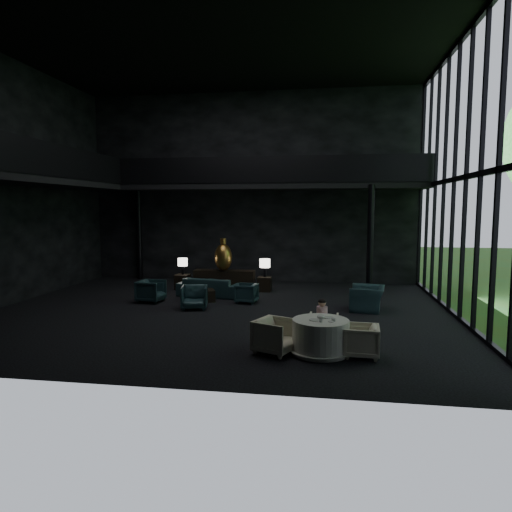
# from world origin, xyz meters

# --- Properties ---
(floor) EXTENTS (14.00, 12.00, 0.02)m
(floor) POSITION_xyz_m (0.00, 0.00, 0.00)
(floor) COLOR black
(floor) RESTS_ON ground
(ceiling) EXTENTS (14.00, 12.00, 0.02)m
(ceiling) POSITION_xyz_m (0.00, 0.00, 8.00)
(ceiling) COLOR black
(ceiling) RESTS_ON ground
(wall_back) EXTENTS (14.00, 0.04, 8.00)m
(wall_back) POSITION_xyz_m (0.00, 6.00, 4.00)
(wall_back) COLOR black
(wall_back) RESTS_ON ground
(wall_front) EXTENTS (14.00, 0.04, 8.00)m
(wall_front) POSITION_xyz_m (0.00, -6.00, 4.00)
(wall_front) COLOR black
(wall_front) RESTS_ON ground
(wall_left) EXTENTS (0.04, 12.00, 8.00)m
(wall_left) POSITION_xyz_m (-7.00, 0.00, 4.00)
(wall_left) COLOR black
(wall_left) RESTS_ON ground
(curtain_wall) EXTENTS (0.20, 12.00, 8.00)m
(curtain_wall) POSITION_xyz_m (6.95, 0.00, 4.00)
(curtain_wall) COLOR black
(curtain_wall) RESTS_ON ground
(mezzanine_left) EXTENTS (2.00, 12.00, 0.25)m
(mezzanine_left) POSITION_xyz_m (-6.00, 0.00, 4.00)
(mezzanine_left) COLOR black
(mezzanine_left) RESTS_ON wall_left
(mezzanine_back) EXTENTS (12.00, 2.00, 0.25)m
(mezzanine_back) POSITION_xyz_m (1.00, 5.00, 4.00)
(mezzanine_back) COLOR black
(mezzanine_back) RESTS_ON wall_back
(railing_left) EXTENTS (0.06, 12.00, 1.00)m
(railing_left) POSITION_xyz_m (-5.00, 0.00, 4.60)
(railing_left) COLOR black
(railing_left) RESTS_ON mezzanine_left
(railing_back) EXTENTS (12.00, 0.06, 1.00)m
(railing_back) POSITION_xyz_m (1.00, 4.00, 4.60)
(railing_back) COLOR black
(railing_back) RESTS_ON mezzanine_back
(column_nw) EXTENTS (0.24, 0.24, 4.00)m
(column_nw) POSITION_xyz_m (-5.00, 5.70, 2.00)
(column_nw) COLOR black
(column_nw) RESTS_ON floor
(column_ne) EXTENTS (0.24, 0.24, 4.00)m
(column_ne) POSITION_xyz_m (4.80, 4.00, 2.00)
(column_ne) COLOR black
(column_ne) RESTS_ON floor
(console) EXTENTS (2.35, 0.53, 0.75)m
(console) POSITION_xyz_m (-0.71, 3.72, 0.37)
(console) COLOR black
(console) RESTS_ON floor
(bronze_urn) EXTENTS (0.67, 0.67, 1.25)m
(bronze_urn) POSITION_xyz_m (-0.71, 3.56, 1.28)
(bronze_urn) COLOR #B48926
(bronze_urn) RESTS_ON console
(side_table_left) EXTENTS (0.53, 0.53, 0.58)m
(side_table_left) POSITION_xyz_m (-2.31, 3.45, 0.29)
(side_table_left) COLOR black
(side_table_left) RESTS_ON floor
(table_lamp_left) EXTENTS (0.38, 0.38, 0.63)m
(table_lamp_left) POSITION_xyz_m (-2.31, 3.50, 1.03)
(table_lamp_left) COLOR black
(table_lamp_left) RESTS_ON side_table_left
(side_table_right) EXTENTS (0.50, 0.50, 0.55)m
(side_table_right) POSITION_xyz_m (0.89, 3.54, 0.27)
(side_table_right) COLOR black
(side_table_right) RESTS_ON floor
(table_lamp_right) EXTENTS (0.40, 0.40, 0.67)m
(table_lamp_right) POSITION_xyz_m (0.89, 3.61, 1.03)
(table_lamp_right) COLOR black
(table_lamp_right) RESTS_ON side_table_right
(sofa) EXTENTS (2.60, 1.11, 0.98)m
(sofa) POSITION_xyz_m (-0.90, 2.28, 0.49)
(sofa) COLOR #1E4550
(sofa) RESTS_ON floor
(lounge_armchair_west) EXTENTS (0.85, 0.90, 0.86)m
(lounge_armchair_west) POSITION_xyz_m (-2.61, 0.99, 0.43)
(lounge_armchair_west) COLOR #1C4649
(lounge_armchair_west) RESTS_ON floor
(lounge_armchair_east) EXTENTS (0.64, 0.68, 0.64)m
(lounge_armchair_east) POSITION_xyz_m (0.58, 1.36, 0.32)
(lounge_armchair_east) COLOR #1A3338
(lounge_armchair_east) RESTS_ON floor
(lounge_armchair_south) EXTENTS (0.96, 0.92, 0.85)m
(lounge_armchair_south) POSITION_xyz_m (-0.87, 0.19, 0.42)
(lounge_armchair_south) COLOR #203B4A
(lounge_armchair_south) RESTS_ON floor
(window_armchair) EXTENTS (0.96, 1.33, 1.07)m
(window_armchair) POSITION_xyz_m (4.46, 0.82, 0.54)
(window_armchair) COLOR #1C4B50
(window_armchair) RESTS_ON floor
(coffee_table) EXTENTS (1.14, 1.14, 0.39)m
(coffee_table) POSITION_xyz_m (-1.02, 1.47, 0.19)
(coffee_table) COLOR black
(coffee_table) RESTS_ON floor
(dining_table) EXTENTS (1.39, 1.39, 0.75)m
(dining_table) POSITION_xyz_m (3.10, -3.62, 0.33)
(dining_table) COLOR white
(dining_table) RESTS_ON floor
(dining_chair_north) EXTENTS (0.66, 0.63, 0.65)m
(dining_chair_north) POSITION_xyz_m (3.15, -2.66, 0.33)
(dining_chair_north) COLOR beige
(dining_chair_north) RESTS_ON floor
(dining_chair_east) EXTENTS (0.71, 0.75, 0.73)m
(dining_chair_east) POSITION_xyz_m (3.95, -3.70, 0.36)
(dining_chair_east) COLOR #CAC38B
(dining_chair_east) RESTS_ON floor
(dining_chair_west) EXTENTS (1.07, 1.10, 0.87)m
(dining_chair_west) POSITION_xyz_m (2.13, -3.73, 0.44)
(dining_chair_west) COLOR #C1BC96
(dining_chair_west) RESTS_ON floor
(child) EXTENTS (0.26, 0.26, 0.56)m
(child) POSITION_xyz_m (3.12, -2.61, 0.73)
(child) COLOR beige
(child) RESTS_ON dining_chair_north
(plate_a) EXTENTS (0.28, 0.28, 0.01)m
(plate_a) POSITION_xyz_m (2.97, -3.69, 0.76)
(plate_a) COLOR white
(plate_a) RESTS_ON dining_table
(plate_b) EXTENTS (0.24, 0.24, 0.02)m
(plate_b) POSITION_xyz_m (3.26, -3.44, 0.76)
(plate_b) COLOR white
(plate_b) RESTS_ON dining_table
(saucer) EXTENTS (0.16, 0.16, 0.01)m
(saucer) POSITION_xyz_m (3.32, -3.78, 0.76)
(saucer) COLOR white
(saucer) RESTS_ON dining_table
(coffee_cup) EXTENTS (0.11, 0.11, 0.06)m
(coffee_cup) POSITION_xyz_m (3.37, -3.71, 0.79)
(coffee_cup) COLOR white
(coffee_cup) RESTS_ON saucer
(cereal_bowl) EXTENTS (0.17, 0.17, 0.09)m
(cereal_bowl) POSITION_xyz_m (3.10, -3.53, 0.79)
(cereal_bowl) COLOR white
(cereal_bowl) RESTS_ON dining_table
(cream_pot) EXTENTS (0.07, 0.07, 0.08)m
(cream_pot) POSITION_xyz_m (3.10, -3.84, 0.79)
(cream_pot) COLOR #99999E
(cream_pot) RESTS_ON dining_table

